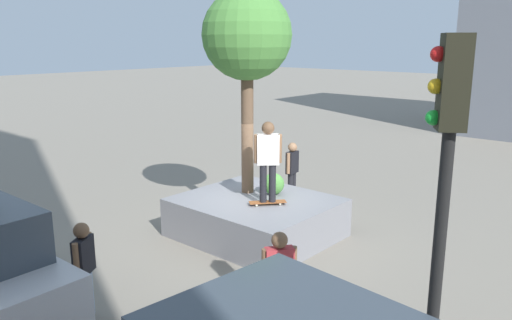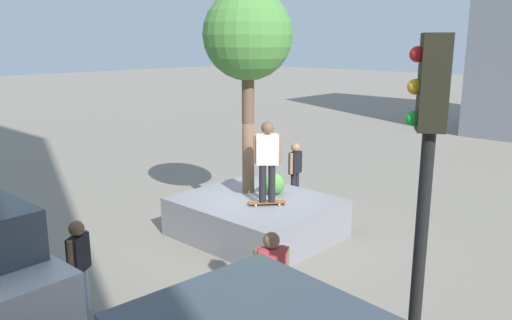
% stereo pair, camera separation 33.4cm
% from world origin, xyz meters
% --- Properties ---
extents(ground_plane, '(120.00, 120.00, 0.00)m').
position_xyz_m(ground_plane, '(0.00, 0.00, 0.00)').
color(ground_plane, gray).
extents(planter_ledge, '(3.26, 2.82, 0.87)m').
position_xyz_m(planter_ledge, '(-0.04, 0.08, 0.44)').
color(planter_ledge, gray).
rests_on(planter_ledge, ground).
extents(plaza_tree, '(1.99, 1.99, 4.58)m').
position_xyz_m(plaza_tree, '(0.48, -0.21, 4.39)').
color(plaza_tree, brown).
rests_on(plaza_tree, planter_ledge).
extents(boxwood_shrub, '(0.50, 0.50, 0.50)m').
position_xyz_m(boxwood_shrub, '(-0.10, -0.46, 1.12)').
color(boxwood_shrub, '#4C8C3D').
rests_on(boxwood_shrub, planter_ledge).
extents(skateboard, '(0.68, 0.75, 0.07)m').
position_xyz_m(skateboard, '(-0.50, 0.23, 0.93)').
color(skateboard, brown).
rests_on(skateboard, planter_ledge).
extents(skateboarder, '(0.47, 0.47, 1.75)m').
position_xyz_m(skateboarder, '(-0.50, 0.23, 1.95)').
color(skateboarder, black).
rests_on(skateboarder, skateboard).
extents(traffic_light_median, '(0.37, 0.36, 4.40)m').
position_xyz_m(traffic_light_median, '(-5.51, 3.73, 3.00)').
color(traffic_light_median, black).
rests_on(traffic_light_median, ground).
extents(bystander_watching, '(0.38, 0.47, 1.59)m').
position_xyz_m(bystander_watching, '(-0.28, 4.48, 0.92)').
color(bystander_watching, '#8C9EB7').
rests_on(bystander_watching, ground).
extents(pedestrian_crossing, '(0.40, 0.45, 1.60)m').
position_xyz_m(pedestrian_crossing, '(-2.84, 2.77, 0.92)').
color(pedestrian_crossing, navy).
rests_on(pedestrian_crossing, ground).
extents(passerby_with_bag, '(0.25, 0.55, 1.63)m').
position_xyz_m(passerby_with_bag, '(0.97, -2.59, 0.94)').
color(passerby_with_bag, black).
rests_on(passerby_with_bag, ground).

